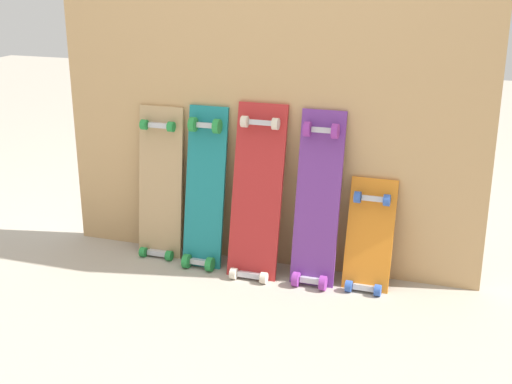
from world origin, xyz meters
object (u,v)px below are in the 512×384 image
skateboard_purple (317,206)px  skateboard_orange (369,243)px  skateboard_red (257,199)px  skateboard_teal (204,194)px  skateboard_natural (160,190)px

skateboard_purple → skateboard_orange: bearing=1.9°
skateboard_red → skateboard_teal: bearing=175.7°
skateboard_natural → skateboard_orange: size_ratio=1.45×
skateboard_natural → skateboard_red: 0.52m
skateboard_natural → skateboard_purple: skateboard_purple is taller
skateboard_natural → skateboard_purple: 0.80m
skateboard_natural → skateboard_teal: bearing=-7.1°
skateboard_red → skateboard_orange: bearing=1.8°
skateboard_natural → skateboard_orange: bearing=-1.9°
skateboard_teal → skateboard_purple: size_ratio=0.98×
skateboard_natural → skateboard_teal: skateboard_teal is taller
skateboard_teal → skateboard_red: 0.27m
skateboard_teal → skateboard_orange: size_ratio=1.47×
skateboard_purple → skateboard_orange: (0.24, 0.01, -0.15)m
skateboard_teal → skateboard_purple: (0.55, -0.01, 0.01)m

